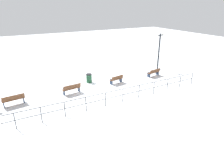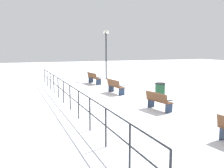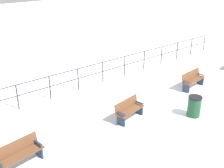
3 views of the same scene
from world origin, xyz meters
TOP-DOWN VIEW (x-y plane):
  - ground_plane at (0.00, 0.00)m, footprint 80.00×80.00m
  - bench_second at (0.04, -2.34)m, footprint 0.71×1.47m
  - bench_third at (-0.19, 2.32)m, footprint 0.62×1.64m
  - bench_fourth at (-0.12, 6.98)m, footprint 0.71×1.70m
  - lamppost_middle at (1.82, 9.34)m, footprint 0.30×0.93m
  - waterfront_railing at (-3.72, 0.00)m, footprint 0.05×17.41m
  - trash_bin at (1.58, -0.05)m, footprint 0.57×0.57m

SIDE VIEW (x-z plane):
  - ground_plane at x=0.00m, z-range 0.00..0.00m
  - bench_second at x=0.04m, z-range 0.02..0.86m
  - trash_bin at x=1.58m, z-range 0.00..0.90m
  - bench_third at x=-0.19m, z-range 0.03..0.93m
  - bench_fourth at x=-0.12m, z-range 0.04..0.93m
  - waterfront_railing at x=-3.72m, z-range 0.18..1.35m
  - lamppost_middle at x=1.82m, z-range 1.07..5.45m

